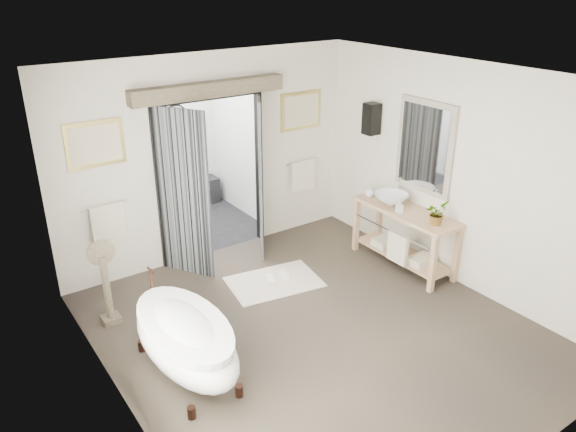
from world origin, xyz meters
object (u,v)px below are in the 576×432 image
object	(u,v)px
clawfoot_tub	(185,339)
basin	(391,199)
vanity	(404,233)
rug	(274,282)

from	to	relation	value
clawfoot_tub	basin	world-z (taller)	basin
vanity	basin	bearing A→B (deg)	95.45
vanity	rug	size ratio (longest dim) A/B	1.33
vanity	clawfoot_tub	bearing A→B (deg)	-173.86
clawfoot_tub	rug	distance (m)	2.07
clawfoot_tub	vanity	size ratio (longest dim) A/B	1.10
vanity	rug	bearing A→B (deg)	160.04
rug	basin	world-z (taller)	basin
basin	rug	bearing A→B (deg)	170.62
clawfoot_tub	basin	distance (m)	3.58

